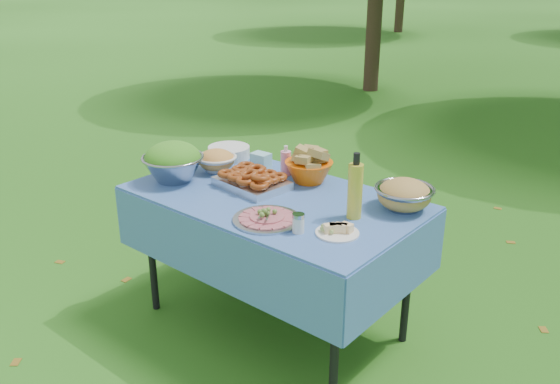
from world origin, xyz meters
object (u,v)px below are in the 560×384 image
at_px(picnic_table, 274,262).
at_px(pasta_bowl_steel, 404,194).
at_px(oil_bottle, 355,186).
at_px(bread_bowl, 309,166).
at_px(salad_bowl, 173,161).
at_px(charcuterie_platter, 267,213).
at_px(plate_stack, 229,152).

xyz_separation_m(picnic_table, pasta_bowl_steel, (0.58, 0.28, 0.46)).
xyz_separation_m(picnic_table, oil_bottle, (0.45, 0.04, 0.54)).
bearing_deg(oil_bottle, bread_bowl, 151.93).
bearing_deg(salad_bowl, charcuterie_platter, -5.41).
relative_size(salad_bowl, plate_stack, 1.32).
height_order(salad_bowl, charcuterie_platter, salad_bowl).
relative_size(picnic_table, charcuterie_platter, 4.59).
xyz_separation_m(bread_bowl, charcuterie_platter, (0.16, -0.52, -0.05)).
bearing_deg(charcuterie_platter, bread_bowl, 106.93).
xyz_separation_m(bread_bowl, oil_bottle, (0.44, -0.24, 0.07)).
xyz_separation_m(salad_bowl, charcuterie_platter, (0.73, -0.07, -0.07)).
distance_m(pasta_bowl_steel, oil_bottle, 0.28).
height_order(pasta_bowl_steel, oil_bottle, oil_bottle).
bearing_deg(bread_bowl, plate_stack, 179.28).
height_order(picnic_table, plate_stack, plate_stack).
bearing_deg(bread_bowl, pasta_bowl_steel, 0.06).
relative_size(salad_bowl, oil_bottle, 1.04).
bearing_deg(salad_bowl, pasta_bowl_steel, 21.80).
distance_m(picnic_table, oil_bottle, 0.70).
distance_m(picnic_table, pasta_bowl_steel, 0.79).
relative_size(charcuterie_platter, oil_bottle, 1.01).
bearing_deg(oil_bottle, plate_stack, 166.90).
bearing_deg(pasta_bowl_steel, plate_stack, 179.66).
bearing_deg(charcuterie_platter, plate_stack, 145.27).
bearing_deg(pasta_bowl_steel, picnic_table, -154.23).
distance_m(salad_bowl, plate_stack, 0.47).
height_order(salad_bowl, oil_bottle, oil_bottle).
distance_m(bread_bowl, charcuterie_platter, 0.55).
xyz_separation_m(plate_stack, pasta_bowl_steel, (1.18, -0.01, 0.04)).
height_order(picnic_table, salad_bowl, salad_bowl).
bearing_deg(picnic_table, salad_bowl, -162.59).
xyz_separation_m(plate_stack, oil_bottle, (1.05, -0.24, 0.12)).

